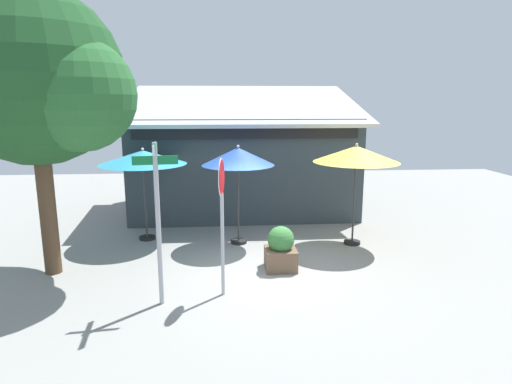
{
  "coord_description": "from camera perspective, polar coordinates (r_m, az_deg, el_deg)",
  "views": [
    {
      "loc": [
        -0.86,
        -9.23,
        3.82
      ],
      "look_at": [
        -0.04,
        1.2,
        1.6
      ],
      "focal_mm": 30.42,
      "sensor_mm": 36.0,
      "label": 1
    }
  ],
  "objects": [
    {
      "name": "ground_plane",
      "position": [
        10.04,
        0.77,
        -10.68
      ],
      "size": [
        28.0,
        28.0,
        0.1
      ],
      "primitive_type": "cube",
      "color": "gray"
    },
    {
      "name": "patio_umbrella_mustard_right",
      "position": [
        11.6,
        13.05,
        4.79
      ],
      "size": [
        2.24,
        2.24,
        2.73
      ],
      "color": "black",
      "rests_on": "ground"
    },
    {
      "name": "cafe_building",
      "position": [
        15.32,
        -1.73,
        4.13
      ],
      "size": [
        7.8,
        5.07,
        4.37
      ],
      "color": "#333D42",
      "rests_on": "ground"
    },
    {
      "name": "sidewalk_planter",
      "position": [
        10.03,
        3.27,
        -7.55
      ],
      "size": [
        0.71,
        0.71,
        1.02
      ],
      "color": "brown",
      "rests_on": "ground"
    },
    {
      "name": "patio_umbrella_royal_blue_center",
      "position": [
        11.4,
        -2.38,
        4.58
      ],
      "size": [
        1.92,
        1.92,
        2.68
      ],
      "color": "black",
      "rests_on": "ground"
    },
    {
      "name": "stop_sign",
      "position": [
        8.34,
        -4.52,
        -1.36
      ],
      "size": [
        0.12,
        0.72,
        2.75
      ],
      "color": "#A8AAB2",
      "rests_on": "ground"
    },
    {
      "name": "street_sign_post",
      "position": [
        8.14,
        -12.83,
        -2.18
      ],
      "size": [
        0.81,
        0.87,
        3.09
      ],
      "color": "#A8AAB2",
      "rests_on": "ground"
    },
    {
      "name": "shade_tree",
      "position": [
        10.15,
        -26.26,
        12.96
      ],
      "size": [
        3.99,
        3.67,
        6.13
      ],
      "color": "brown",
      "rests_on": "ground"
    },
    {
      "name": "patio_umbrella_teal_left",
      "position": [
        12.12,
        -14.65,
        4.34
      ],
      "size": [
        2.35,
        2.35,
        2.57
      ],
      "color": "black",
      "rests_on": "ground"
    }
  ]
}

